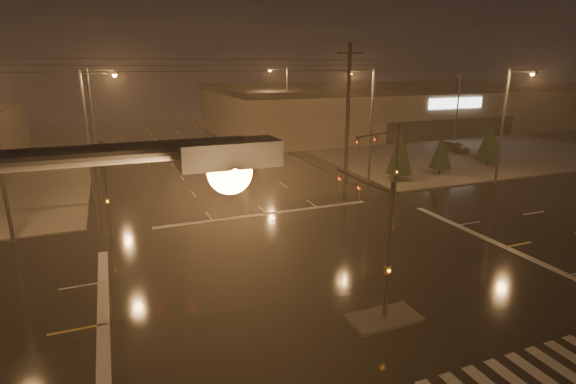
% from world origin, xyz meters
% --- Properties ---
extents(ground, '(140.00, 140.00, 0.00)m').
position_xyz_m(ground, '(0.00, 0.00, 0.00)').
color(ground, black).
rests_on(ground, ground).
extents(sidewalk_ne, '(36.00, 36.00, 0.12)m').
position_xyz_m(sidewalk_ne, '(30.00, 30.00, 0.06)').
color(sidewalk_ne, '#494641').
rests_on(sidewalk_ne, ground).
extents(median_island, '(3.00, 1.60, 0.15)m').
position_xyz_m(median_island, '(0.00, -4.00, 0.07)').
color(median_island, '#494641').
rests_on(median_island, ground).
extents(stop_bar_far, '(16.00, 0.50, 0.01)m').
position_xyz_m(stop_bar_far, '(0.00, 11.00, 0.01)').
color(stop_bar_far, beige).
rests_on(stop_bar_far, ground).
extents(parking_lot, '(50.00, 24.00, 0.08)m').
position_xyz_m(parking_lot, '(35.00, 28.00, 0.04)').
color(parking_lot, black).
rests_on(parking_lot, ground).
extents(retail_building, '(60.20, 28.30, 7.20)m').
position_xyz_m(retail_building, '(35.00, 45.99, 3.84)').
color(retail_building, '#6D614E').
rests_on(retail_building, ground).
extents(signal_mast_median, '(0.25, 4.59, 6.00)m').
position_xyz_m(signal_mast_median, '(0.00, -3.07, 3.75)').
color(signal_mast_median, black).
rests_on(signal_mast_median, ground).
extents(signal_mast_ne, '(4.84, 1.86, 6.00)m').
position_xyz_m(signal_mast_ne, '(9.50, 10.14, 3.79)').
color(signal_mast_ne, black).
rests_on(signal_mast_ne, ground).
extents(signal_mast_nw, '(4.84, 1.86, 6.00)m').
position_xyz_m(signal_mast_nw, '(-9.50, 10.14, 3.79)').
color(signal_mast_nw, black).
rests_on(signal_mast_nw, ground).
extents(streetlight_1, '(2.77, 0.32, 10.00)m').
position_xyz_m(streetlight_1, '(-11.18, 18.00, 5.80)').
color(streetlight_1, '#38383A').
rests_on(streetlight_1, ground).
extents(streetlight_2, '(2.77, 0.32, 10.00)m').
position_xyz_m(streetlight_2, '(-11.18, 34.00, 5.80)').
color(streetlight_2, '#38383A').
rests_on(streetlight_2, ground).
extents(streetlight_3, '(2.77, 0.32, 10.00)m').
position_xyz_m(streetlight_3, '(11.18, 16.00, 5.80)').
color(streetlight_3, '#38383A').
rests_on(streetlight_3, ground).
extents(streetlight_4, '(2.77, 0.32, 10.00)m').
position_xyz_m(streetlight_4, '(11.18, 36.00, 5.80)').
color(streetlight_4, '#38383A').
rests_on(streetlight_4, ground).
extents(streetlight_6, '(0.32, 2.77, 10.00)m').
position_xyz_m(streetlight_6, '(22.00, 11.18, 5.80)').
color(streetlight_6, '#38383A').
rests_on(streetlight_6, ground).
extents(utility_pole_1, '(2.20, 0.32, 12.00)m').
position_xyz_m(utility_pole_1, '(8.00, 14.00, 6.13)').
color(utility_pole_1, black).
rests_on(utility_pole_1, ground).
extents(conifer_0, '(2.41, 2.41, 4.47)m').
position_xyz_m(conifer_0, '(14.50, 15.63, 2.58)').
color(conifer_0, black).
rests_on(conifer_0, ground).
extents(conifer_1, '(2.10, 2.10, 3.98)m').
position_xyz_m(conifer_1, '(19.60, 16.09, 2.34)').
color(conifer_1, black).
rests_on(conifer_1, ground).
extents(conifer_2, '(2.63, 2.63, 4.81)m').
position_xyz_m(conifer_2, '(26.83, 17.29, 2.75)').
color(conifer_2, black).
rests_on(conifer_2, ground).
extents(car_parked, '(1.91, 4.17, 1.39)m').
position_xyz_m(car_parked, '(29.16, 24.89, 0.69)').
color(car_parked, black).
rests_on(car_parked, ground).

